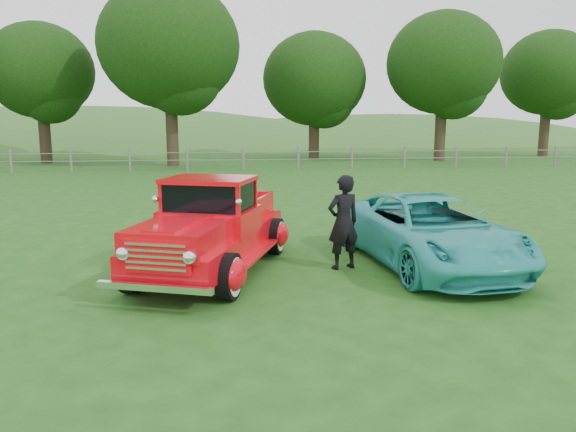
{
  "coord_description": "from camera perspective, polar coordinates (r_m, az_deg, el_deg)",
  "views": [
    {
      "loc": [
        -1.13,
        -8.48,
        2.88
      ],
      "look_at": [
        0.0,
        1.2,
        1.14
      ],
      "focal_mm": 35.0,
      "sensor_mm": 36.0,
      "label": 1
    }
  ],
  "objects": [
    {
      "name": "ground",
      "position": [
        9.02,
        0.88,
        -8.48
      ],
      "size": [
        140.0,
        140.0,
        0.0
      ],
      "primitive_type": "plane",
      "color": "#1D4B14",
      "rests_on": "ground"
    },
    {
      "name": "red_pickup",
      "position": [
        10.51,
        -7.77,
        -1.4
      ],
      "size": [
        3.36,
        5.28,
        1.78
      ],
      "rotation": [
        0.0,
        0.0,
        -0.33
      ],
      "color": "black",
      "rests_on": "ground"
    },
    {
      "name": "tree_near_west",
      "position": [
        33.83,
        -12.0,
        16.58
      ],
      "size": [
        8.0,
        8.0,
        10.42
      ],
      "color": "#302418",
      "rests_on": "ground"
    },
    {
      "name": "tree_mid_west",
      "position": [
        38.16,
        -23.88,
        13.31
      ],
      "size": [
        6.4,
        6.4,
        8.46
      ],
      "color": "#302418",
      "rests_on": "ground"
    },
    {
      "name": "fence_line",
      "position": [
        30.58,
        -4.56,
        5.84
      ],
      "size": [
        48.0,
        0.12,
        1.2
      ],
      "color": "slate",
      "rests_on": "ground"
    },
    {
      "name": "distant_hills",
      "position": [
        68.41,
        -9.12,
        3.78
      ],
      "size": [
        116.0,
        60.0,
        18.0
      ],
      "color": "#306625",
      "rests_on": "ground"
    },
    {
      "name": "teal_sedan",
      "position": [
        11.17,
        14.26,
        -1.52
      ],
      "size": [
        2.79,
        5.13,
        1.36
      ],
      "primitive_type": "imported",
      "rotation": [
        0.0,
        0.0,
        0.11
      ],
      "color": "#2BAFAA",
      "rests_on": "ground"
    },
    {
      "name": "man",
      "position": [
        10.65,
        5.64,
        -0.63
      ],
      "size": [
        0.76,
        0.62,
        1.8
      ],
      "primitive_type": "imported",
      "rotation": [
        0.0,
        0.0,
        3.46
      ],
      "color": "black",
      "rests_on": "ground"
    },
    {
      "name": "tree_far_east",
      "position": [
        44.99,
        24.97,
        13.02
      ],
      "size": [
        6.6,
        6.6,
        8.86
      ],
      "color": "#302418",
      "rests_on": "ground"
    },
    {
      "name": "tree_mid_east",
      "position": [
        38.33,
        15.51,
        14.71
      ],
      "size": [
        7.2,
        7.2,
        9.44
      ],
      "color": "#302418",
      "rests_on": "ground"
    },
    {
      "name": "tree_near_east",
      "position": [
        38.05,
        2.69,
        13.7
      ],
      "size": [
        6.8,
        6.8,
        8.33
      ],
      "color": "#302418",
      "rests_on": "ground"
    }
  ]
}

